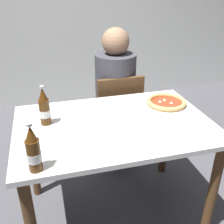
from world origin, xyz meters
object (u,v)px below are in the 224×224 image
chair_behind_table (117,114)px  beer_bottle_left (33,151)px  beer_bottle_center (44,108)px  diner_seated (115,101)px  napkin_with_cutlery (99,125)px  dining_table_main (114,138)px  pizza_margherita_near (166,103)px

chair_behind_table → beer_bottle_left: 1.21m
beer_bottle_center → diner_seated: bearing=43.2°
napkin_with_cutlery → diner_seated: bearing=66.4°
chair_behind_table → beer_bottle_left: size_ratio=3.44×
chair_behind_table → napkin_with_cutlery: bearing=64.2°
chair_behind_table → beer_bottle_left: (-0.66, -0.94, 0.37)m
dining_table_main → beer_bottle_center: size_ratio=4.86×
dining_table_main → diner_seated: 0.69m
dining_table_main → beer_bottle_center: (-0.40, 0.10, 0.22)m
chair_behind_table → beer_bottle_left: bearing=54.4°
beer_bottle_left → pizza_margherita_near: bearing=28.3°
pizza_margherita_near → beer_bottle_center: size_ratio=1.20×
beer_bottle_left → beer_bottle_center: bearing=81.4°
napkin_with_cutlery → dining_table_main: bearing=5.9°
diner_seated → beer_bottle_left: size_ratio=4.89×
diner_seated → napkin_with_cutlery: (-0.29, -0.67, 0.17)m
dining_table_main → beer_bottle_left: bearing=-144.5°
beer_bottle_left → beer_bottle_center: same height
pizza_margherita_near → napkin_with_cutlery: pizza_margherita_near is taller
pizza_margherita_near → napkin_with_cutlery: size_ratio=1.53×
dining_table_main → chair_behind_table: size_ratio=1.41×
beer_bottle_center → pizza_margherita_near: bearing=3.1°
chair_behind_table → pizza_margherita_near: size_ratio=2.86×
chair_behind_table → diner_seated: (-0.00, 0.05, 0.10)m
chair_behind_table → dining_table_main: bearing=71.8°
diner_seated → pizza_margherita_near: diner_seated is taller
diner_seated → napkin_with_cutlery: size_ratio=6.21×
dining_table_main → beer_bottle_left: beer_bottle_left is taller
dining_table_main → napkin_with_cutlery: (-0.10, -0.01, 0.12)m
dining_table_main → pizza_margherita_near: (0.42, 0.14, 0.14)m
dining_table_main → chair_behind_table: 0.66m
napkin_with_cutlery → chair_behind_table: bearing=64.6°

